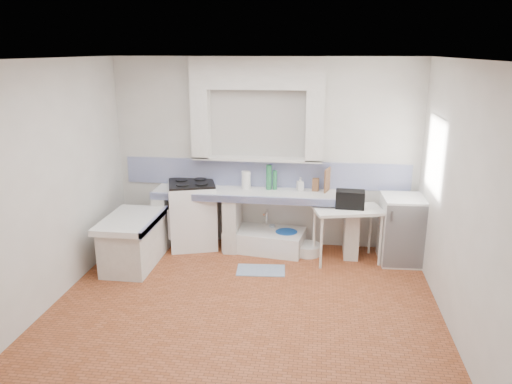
# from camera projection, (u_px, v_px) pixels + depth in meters

# --- Properties ---
(floor) EXTENTS (4.50, 4.50, 0.00)m
(floor) POSITION_uv_depth(u_px,v_px,m) (245.00, 305.00, 5.72)
(floor) COLOR #9D502E
(floor) RESTS_ON ground
(ceiling) EXTENTS (4.50, 4.50, 0.00)m
(ceiling) POSITION_uv_depth(u_px,v_px,m) (243.00, 59.00, 4.94)
(ceiling) COLOR silver
(ceiling) RESTS_ON ground
(wall_back) EXTENTS (4.50, 0.00, 4.50)m
(wall_back) POSITION_uv_depth(u_px,v_px,m) (265.00, 154.00, 7.23)
(wall_back) COLOR silver
(wall_back) RESTS_ON ground
(wall_front) EXTENTS (4.50, 0.00, 4.50)m
(wall_front) POSITION_uv_depth(u_px,v_px,m) (200.00, 270.00, 3.43)
(wall_front) COLOR silver
(wall_front) RESTS_ON ground
(wall_left) EXTENTS (0.00, 4.50, 4.50)m
(wall_left) POSITION_uv_depth(u_px,v_px,m) (51.00, 184.00, 5.62)
(wall_left) COLOR silver
(wall_left) RESTS_ON ground
(wall_right) EXTENTS (0.00, 4.50, 4.50)m
(wall_right) POSITION_uv_depth(u_px,v_px,m) (458.00, 199.00, 5.04)
(wall_right) COLOR silver
(wall_right) RESTS_ON ground
(alcove_mass) EXTENTS (1.90, 0.25, 0.45)m
(alcove_mass) POSITION_uv_depth(u_px,v_px,m) (257.00, 73.00, 6.80)
(alcove_mass) COLOR silver
(alcove_mass) RESTS_ON ground
(window_frame) EXTENTS (0.35, 0.86, 1.06)m
(window_frame) POSITION_uv_depth(u_px,v_px,m) (450.00, 157.00, 6.11)
(window_frame) COLOR #331C10
(window_frame) RESTS_ON ground
(lace_valance) EXTENTS (0.01, 0.84, 0.24)m
(lace_valance) POSITION_uv_depth(u_px,v_px,m) (441.00, 126.00, 6.02)
(lace_valance) COLOR white
(lace_valance) RESTS_ON ground
(counter_slab) EXTENTS (3.00, 0.60, 0.08)m
(counter_slab) POSITION_uv_depth(u_px,v_px,m) (256.00, 194.00, 7.11)
(counter_slab) COLOR white
(counter_slab) RESTS_ON ground
(counter_lip) EXTENTS (3.00, 0.04, 0.10)m
(counter_lip) POSITION_uv_depth(u_px,v_px,m) (253.00, 200.00, 6.85)
(counter_lip) COLOR navy
(counter_lip) RESTS_ON ground
(counter_pier_left) EXTENTS (0.20, 0.55, 0.82)m
(counter_pier_left) POSITION_uv_depth(u_px,v_px,m) (165.00, 219.00, 7.42)
(counter_pier_left) COLOR silver
(counter_pier_left) RESTS_ON ground
(counter_pier_mid) EXTENTS (0.20, 0.55, 0.82)m
(counter_pier_mid) POSITION_uv_depth(u_px,v_px,m) (232.00, 222.00, 7.28)
(counter_pier_mid) COLOR silver
(counter_pier_mid) RESTS_ON ground
(counter_pier_right) EXTENTS (0.20, 0.55, 0.82)m
(counter_pier_right) POSITION_uv_depth(u_px,v_px,m) (351.00, 228.00, 7.06)
(counter_pier_right) COLOR silver
(counter_pier_right) RESTS_ON ground
(peninsula_top) EXTENTS (0.70, 1.10, 0.08)m
(peninsula_top) POSITION_uv_depth(u_px,v_px,m) (131.00, 220.00, 6.61)
(peninsula_top) COLOR white
(peninsula_top) RESTS_ON ground
(peninsula_base) EXTENTS (0.60, 1.00, 0.62)m
(peninsula_base) POSITION_uv_depth(u_px,v_px,m) (133.00, 244.00, 6.71)
(peninsula_base) COLOR silver
(peninsula_base) RESTS_ON ground
(peninsula_lip) EXTENTS (0.04, 1.10, 0.10)m
(peninsula_lip) POSITION_uv_depth(u_px,v_px,m) (154.00, 222.00, 6.57)
(peninsula_lip) COLOR navy
(peninsula_lip) RESTS_ON ground
(backsplash) EXTENTS (4.27, 0.03, 0.40)m
(backsplash) POSITION_uv_depth(u_px,v_px,m) (265.00, 174.00, 7.30)
(backsplash) COLOR navy
(backsplash) RESTS_ON ground
(stove) EXTENTS (0.85, 0.84, 0.97)m
(stove) POSITION_uv_depth(u_px,v_px,m) (193.00, 215.00, 7.36)
(stove) COLOR white
(stove) RESTS_ON ground
(sink) EXTENTS (1.23, 0.79, 0.28)m
(sink) POSITION_uv_depth(u_px,v_px,m) (265.00, 241.00, 7.30)
(sink) COLOR white
(sink) RESTS_ON ground
(side_table) EXTENTS (1.03, 0.73, 0.04)m
(side_table) POSITION_uv_depth(u_px,v_px,m) (347.00, 235.00, 6.85)
(side_table) COLOR white
(side_table) RESTS_ON ground
(fridge) EXTENTS (0.64, 0.64, 0.95)m
(fridge) POSITION_uv_depth(u_px,v_px,m) (403.00, 230.00, 6.81)
(fridge) COLOR white
(fridge) RESTS_ON ground
(bucket_red) EXTENTS (0.32, 0.32, 0.25)m
(bucket_red) POSITION_uv_depth(u_px,v_px,m) (253.00, 244.00, 7.20)
(bucket_red) COLOR red
(bucket_red) RESTS_ON ground
(bucket_orange) EXTENTS (0.33, 0.33, 0.29)m
(bucket_orange) POSITION_uv_depth(u_px,v_px,m) (271.00, 244.00, 7.16)
(bucket_orange) COLOR orange
(bucket_orange) RESTS_ON ground
(bucket_blue) EXTENTS (0.36, 0.36, 0.31)m
(bucket_blue) POSITION_uv_depth(u_px,v_px,m) (286.00, 241.00, 7.23)
(bucket_blue) COLOR blue
(bucket_blue) RESTS_ON ground
(basin_white) EXTENTS (0.40, 0.40, 0.15)m
(basin_white) POSITION_uv_depth(u_px,v_px,m) (308.00, 249.00, 7.14)
(basin_white) COLOR white
(basin_white) RESTS_ON ground
(water_bottle_a) EXTENTS (0.08, 0.08, 0.26)m
(water_bottle_a) POSITION_uv_depth(u_px,v_px,m) (263.00, 238.00, 7.42)
(water_bottle_a) COLOR silver
(water_bottle_a) RESTS_ON ground
(water_bottle_b) EXTENTS (0.11, 0.11, 0.34)m
(water_bottle_b) POSITION_uv_depth(u_px,v_px,m) (272.00, 235.00, 7.42)
(water_bottle_b) COLOR silver
(water_bottle_b) RESTS_ON ground
(black_bag) EXTENTS (0.40, 0.25, 0.25)m
(black_bag) POSITION_uv_depth(u_px,v_px,m) (350.00, 199.00, 6.73)
(black_bag) COLOR black
(black_bag) RESTS_ON side_table
(green_bottle_a) EXTENTS (0.10, 0.10, 0.37)m
(green_bottle_a) POSITION_uv_depth(u_px,v_px,m) (269.00, 177.00, 7.17)
(green_bottle_a) COLOR #297B47
(green_bottle_a) RESTS_ON counter_slab
(green_bottle_b) EXTENTS (0.06, 0.06, 0.28)m
(green_bottle_b) POSITION_uv_depth(u_px,v_px,m) (275.00, 180.00, 7.17)
(green_bottle_b) COLOR #297B47
(green_bottle_b) RESTS_ON counter_slab
(knife_block) EXTENTS (0.10, 0.08, 0.19)m
(knife_block) POSITION_uv_depth(u_px,v_px,m) (316.00, 185.00, 7.11)
(knife_block) COLOR brown
(knife_block) RESTS_ON counter_slab
(cutting_board) EXTENTS (0.09, 0.25, 0.34)m
(cutting_board) POSITION_uv_depth(u_px,v_px,m) (327.00, 180.00, 7.07)
(cutting_board) COLOR brown
(cutting_board) RESTS_ON counter_slab
(paper_towel) EXTENTS (0.17, 0.17, 0.26)m
(paper_towel) POSITION_uv_depth(u_px,v_px,m) (246.00, 180.00, 7.21)
(paper_towel) COLOR white
(paper_towel) RESTS_ON counter_slab
(soap_bottle) EXTENTS (0.12, 0.12, 0.20)m
(soap_bottle) POSITION_uv_depth(u_px,v_px,m) (300.00, 184.00, 7.13)
(soap_bottle) COLOR white
(soap_bottle) RESTS_ON counter_slab
(rug) EXTENTS (0.68, 0.42, 0.01)m
(rug) POSITION_uv_depth(u_px,v_px,m) (261.00, 270.00, 6.62)
(rug) COLOR #3E5F96
(rug) RESTS_ON ground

